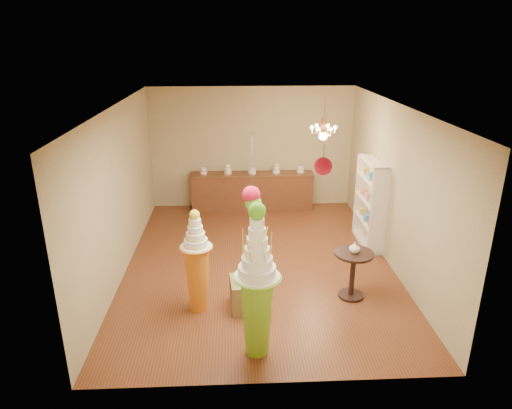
{
  "coord_description": "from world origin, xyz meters",
  "views": [
    {
      "loc": [
        -0.44,
        -7.85,
        4.13
      ],
      "look_at": [
        -0.05,
        0.0,
        1.21
      ],
      "focal_mm": 32.0,
      "sensor_mm": 36.0,
      "label": 1
    }
  ],
  "objects_px": {
    "pedestal_green": "(257,297)",
    "round_table": "(353,268)",
    "pedestal_orange": "(197,270)",
    "sideboard": "(252,191)"
  },
  "relations": [
    {
      "from": "pedestal_orange",
      "to": "sideboard",
      "type": "xyz_separation_m",
      "value": [
        1.04,
        4.48,
        -0.21
      ]
    },
    {
      "from": "pedestal_orange",
      "to": "round_table",
      "type": "height_order",
      "value": "pedestal_orange"
    },
    {
      "from": "pedestal_green",
      "to": "round_table",
      "type": "bearing_deg",
      "value": 39.29
    },
    {
      "from": "pedestal_green",
      "to": "pedestal_orange",
      "type": "height_order",
      "value": "pedestal_green"
    },
    {
      "from": "pedestal_green",
      "to": "pedestal_orange",
      "type": "xyz_separation_m",
      "value": [
        -0.88,
        1.11,
        -0.19
      ]
    },
    {
      "from": "sideboard",
      "to": "pedestal_green",
      "type": "bearing_deg",
      "value": -91.7
    },
    {
      "from": "pedestal_orange",
      "to": "round_table",
      "type": "distance_m",
      "value": 2.55
    },
    {
      "from": "round_table",
      "to": "sideboard",
      "type": "bearing_deg",
      "value": 109.3
    },
    {
      "from": "pedestal_green",
      "to": "round_table",
      "type": "distance_m",
      "value": 2.16
    },
    {
      "from": "pedestal_orange",
      "to": "sideboard",
      "type": "distance_m",
      "value": 4.61
    }
  ]
}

